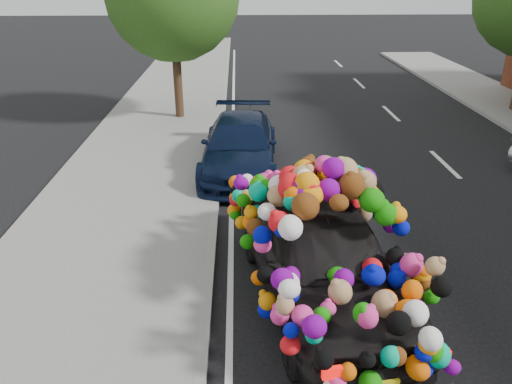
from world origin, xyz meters
TOP-DOWN VIEW (x-y plane):
  - ground at (0.00, 0.00)m, footprint 100.00×100.00m
  - sidewalk at (-4.30, 0.00)m, footprint 4.00×60.00m
  - kerb at (-2.35, 0.00)m, footprint 0.15×60.00m
  - plush_art_car at (-0.61, -0.63)m, footprint 2.98×5.16m
  - navy_sedan at (-1.80, 4.81)m, footprint 2.09×4.60m

SIDE VIEW (x-z plane):
  - ground at x=0.00m, z-range 0.00..0.00m
  - sidewalk at x=-4.30m, z-range 0.00..0.12m
  - kerb at x=-2.35m, z-range 0.00..0.13m
  - navy_sedan at x=-1.80m, z-range 0.00..1.31m
  - plush_art_car at x=-0.61m, z-range 0.03..2.27m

